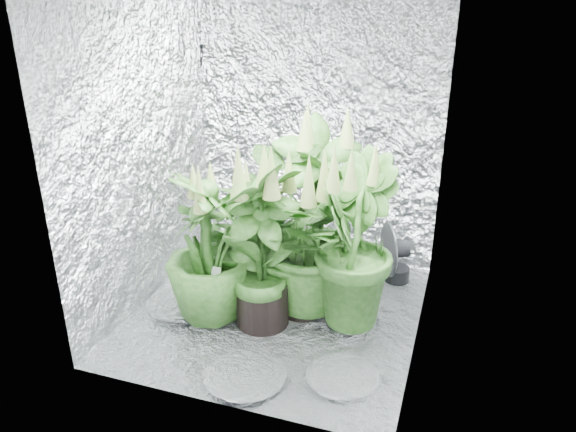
# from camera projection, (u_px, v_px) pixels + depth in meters

# --- Properties ---
(ground) EXTENTS (1.60, 1.60, 0.00)m
(ground) POSITION_uv_depth(u_px,v_px,m) (277.00, 313.00, 3.29)
(ground) COLOR silver
(ground) RESTS_ON ground
(walls) EXTENTS (1.62, 1.62, 2.00)m
(walls) POSITION_uv_depth(u_px,v_px,m) (275.00, 148.00, 2.89)
(walls) COLOR silver
(walls) RESTS_ON ground
(plant_a) EXTENTS (0.80, 0.80, 0.86)m
(plant_a) POSITION_uv_depth(u_px,v_px,m) (243.00, 235.00, 3.32)
(plant_a) COLOR black
(plant_a) RESTS_ON ground
(plant_b) EXTENTS (0.74, 0.74, 1.15)m
(plant_b) POSITION_uv_depth(u_px,v_px,m) (318.00, 209.00, 3.39)
(plant_b) COLOR black
(plant_b) RESTS_ON ground
(plant_c) EXTENTS (0.69, 0.69, 1.04)m
(plant_c) POSITION_uv_depth(u_px,v_px,m) (353.00, 244.00, 3.03)
(plant_c) COLOR black
(plant_c) RESTS_ON ground
(plant_d) EXTENTS (0.68, 0.68, 0.94)m
(plant_d) POSITION_uv_depth(u_px,v_px,m) (208.00, 250.00, 3.08)
(plant_d) COLOR black
(plant_d) RESTS_ON ground
(plant_e) EXTENTS (0.93, 0.93, 0.98)m
(plant_e) POSITION_uv_depth(u_px,v_px,m) (302.00, 239.00, 3.14)
(plant_e) COLOR black
(plant_e) RESTS_ON ground
(plant_f) EXTENTS (0.68, 0.68, 1.06)m
(plant_f) POSITION_uv_depth(u_px,v_px,m) (261.00, 246.00, 3.01)
(plant_f) COLOR black
(plant_f) RESTS_ON ground
(circulation_fan) EXTENTS (0.22, 0.33, 0.40)m
(circulation_fan) POSITION_uv_depth(u_px,v_px,m) (393.00, 257.00, 3.57)
(circulation_fan) COLOR black
(circulation_fan) RESTS_ON ground
(plant_label) EXTENTS (0.06, 0.03, 0.09)m
(plant_label) POSITION_uv_depth(u_px,v_px,m) (216.00, 275.00, 3.09)
(plant_label) COLOR white
(plant_label) RESTS_ON plant_d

